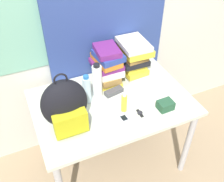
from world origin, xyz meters
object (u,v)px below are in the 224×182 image
object	(u,v)px
sunscreen_bottle	(124,103)
sunglasses_case	(114,92)
book_stack_center	(133,58)
water_bottle	(87,90)
wristwatch	(140,113)
sports_bottle	(97,81)
backpack	(65,105)
camera_pouch	(165,105)
book_stack_left	(107,65)
cell_phone	(124,119)

from	to	relation	value
sunscreen_bottle	sunglasses_case	xyz separation A→B (m)	(0.01, 0.20, -0.06)
book_stack_center	sunscreen_bottle	distance (m)	0.46
water_bottle	wristwatch	world-z (taller)	water_bottle
sports_bottle	sunscreen_bottle	distance (m)	0.27
backpack	water_bottle	distance (m)	0.27
water_bottle	sports_bottle	bearing A→B (deg)	20.10
backpack	book_stack_center	bearing A→B (deg)	26.51
camera_pouch	book_stack_center	bearing A→B (deg)	92.76
sports_bottle	sunscreen_bottle	size ratio (longest dim) A/B	1.78
book_stack_left	cell_phone	bearing A→B (deg)	-98.93
sunglasses_case	book_stack_center	bearing A→B (deg)	34.25
sunscreen_bottle	camera_pouch	xyz separation A→B (m)	(0.29, -0.10, -0.04)
sports_bottle	cell_phone	xyz separation A→B (m)	(0.07, -0.32, -0.13)
book_stack_left	book_stack_center	bearing A→B (deg)	0.16
camera_pouch	wristwatch	distance (m)	0.20
water_bottle	sports_bottle	distance (m)	0.10
book_stack_left	sunscreen_bottle	world-z (taller)	book_stack_left
book_stack_left	sunglasses_case	bearing A→B (deg)	-95.98
backpack	sunscreen_bottle	xyz separation A→B (m)	(0.41, -0.04, -0.10)
book_stack_left	water_bottle	world-z (taller)	book_stack_left
cell_phone	camera_pouch	size ratio (longest dim) A/B	0.98
sunglasses_case	backpack	bearing A→B (deg)	-158.65
book_stack_left	sports_bottle	size ratio (longest dim) A/B	1.09
book_stack_left	book_stack_center	xyz separation A→B (m)	(0.23, 0.00, 0.01)
backpack	sunglasses_case	bearing A→B (deg)	21.35
wristwatch	book_stack_center	bearing A→B (deg)	69.25
water_bottle	sunscreen_bottle	size ratio (longest dim) A/B	1.47
sports_bottle	wristwatch	distance (m)	0.39
backpack	sports_bottle	size ratio (longest dim) A/B	1.46
sports_bottle	camera_pouch	bearing A→B (deg)	-40.54
book_stack_left	wristwatch	xyz separation A→B (m)	(0.06, -0.45, -0.15)
sports_bottle	sunscreen_bottle	xyz separation A→B (m)	(0.11, -0.23, -0.06)
water_bottle	book_stack_center	bearing A→B (deg)	20.38
book_stack_left	cell_phone	distance (m)	0.48
water_bottle	camera_pouch	bearing A→B (deg)	-31.70
water_bottle	sunglasses_case	size ratio (longest dim) A/B	1.53
cell_phone	camera_pouch	xyz separation A→B (m)	(0.33, -0.02, 0.02)
book_stack_center	sports_bottle	xyz separation A→B (m)	(-0.37, -0.14, -0.03)
backpack	sunscreen_bottle	bearing A→B (deg)	-5.21
book_stack_center	camera_pouch	bearing A→B (deg)	-87.24
wristwatch	camera_pouch	bearing A→B (deg)	-8.34
backpack	cell_phone	bearing A→B (deg)	-18.13
book_stack_left	cell_phone	xyz separation A→B (m)	(-0.07, -0.46, -0.15)
water_bottle	wristwatch	distance (m)	0.42
sports_bottle	camera_pouch	xyz separation A→B (m)	(0.40, -0.34, -0.11)
sunglasses_case	wristwatch	xyz separation A→B (m)	(0.08, -0.28, -0.01)
sunscreen_bottle	book_stack_center	bearing A→B (deg)	54.92
sunglasses_case	book_stack_left	bearing A→B (deg)	84.02
water_bottle	sports_bottle	xyz separation A→B (m)	(0.10, 0.04, 0.02)
sunscreen_bottle	camera_pouch	distance (m)	0.31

